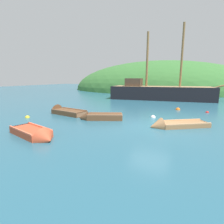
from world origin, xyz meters
The scene contains 11 objects.
ground_plane centered at (0.00, 0.00, 0.00)m, with size 120.00×120.00×0.00m, color #285B70.
shore_hill centered at (-6.81, 31.69, 0.00)m, with size 42.94×25.47×13.75m, color #387033.
sailing_ship centered at (-2.57, 14.39, 0.68)m, with size 16.42×6.07×10.76m.
rowboat_near_dock centered at (-4.75, -4.86, 0.12)m, with size 3.36×1.76×1.07m.
rowboat_center centered at (-3.84, -0.02, 0.14)m, with size 3.26×2.19×0.90m.
rowboat_outer_left centered at (-7.64, 0.48, 0.12)m, with size 3.86×1.71×1.21m.
rowboat_outer_right centered at (1.34, 0.37, 0.08)m, with size 3.65×3.06×1.07m.
buoy_yellow centered at (-9.06, -2.00, 0.00)m, with size 0.35×0.35×0.35m, color yellow.
buoy_orange centered at (0.83, 6.81, 0.00)m, with size 0.43×0.43×0.43m, color orange.
buoy_white centered at (-0.45, 2.40, 0.00)m, with size 0.39×0.39×0.39m, color white.
buoy_red centered at (3.31, 6.49, 0.00)m, with size 0.29×0.29×0.29m, color red.
Camera 1 is at (2.73, -10.85, 3.01)m, focal length 28.35 mm.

